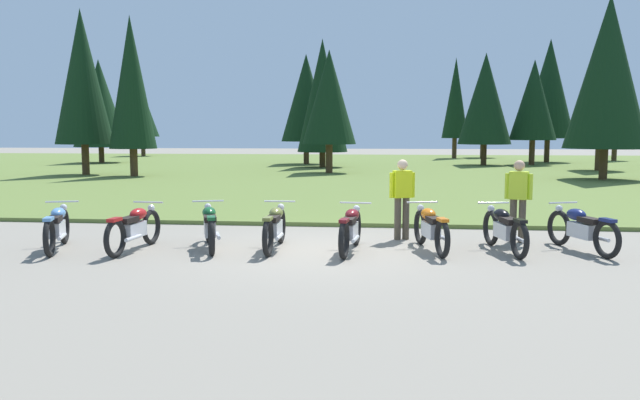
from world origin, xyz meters
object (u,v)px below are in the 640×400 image
object	(u,v)px
motorcycle_red	(134,228)
motorcycle_orange	(431,228)
rider_checking_bike	(518,196)
rider_with_back_turned	(402,194)
motorcycle_maroon	(351,229)
motorcycle_sky_blue	(57,227)
motorcycle_navy	(581,228)
motorcycle_black	(504,229)
motorcycle_british_green	(210,226)
motorcycle_olive	(275,227)

from	to	relation	value
motorcycle_red	motorcycle_orange	xyz separation A→B (m)	(5.56, 0.59, 0.00)
rider_checking_bike	rider_with_back_turned	bearing A→B (deg)	178.52
motorcycle_red	rider_checking_bike	size ratio (longest dim) A/B	1.26
motorcycle_maroon	rider_with_back_turned	xyz separation A→B (m)	(0.98, 1.47, 0.51)
motorcycle_sky_blue	motorcycle_red	xyz separation A→B (m)	(1.50, 0.07, 0.00)
motorcycle_red	motorcycle_maroon	world-z (taller)	same
motorcycle_navy	rider_checking_bike	xyz separation A→B (m)	(-0.99, 0.92, 0.51)
rider_with_back_turned	motorcycle_navy	bearing A→B (deg)	-16.39
motorcycle_maroon	motorcycle_navy	bearing A→B (deg)	6.53
rider_with_back_turned	motorcycle_black	bearing A→B (deg)	-31.97
motorcycle_orange	motorcycle_black	bearing A→B (deg)	1.43
motorcycle_british_green	rider_checking_bike	world-z (taller)	rider_checking_bike
motorcycle_olive	motorcycle_navy	bearing A→B (deg)	3.91
motorcycle_maroon	rider_with_back_turned	size ratio (longest dim) A/B	1.26
motorcycle_maroon	motorcycle_sky_blue	bearing A→B (deg)	-175.91
motorcycle_red	motorcycle_olive	bearing A→B (deg)	9.21
motorcycle_red	motorcycle_navy	size ratio (longest dim) A/B	1.05
motorcycle_maroon	motorcycle_orange	world-z (taller)	same
motorcycle_black	motorcycle_navy	bearing A→B (deg)	7.71
motorcycle_red	rider_checking_bike	distance (m)	7.60
motorcycle_british_green	rider_with_back_turned	xyz separation A→B (m)	(3.69, 1.44, 0.51)
motorcycle_sky_blue	rider_checking_bike	distance (m)	9.07
motorcycle_british_green	rider_with_back_turned	world-z (taller)	rider_with_back_turned
rider_checking_bike	rider_with_back_turned	world-z (taller)	same
rider_checking_bike	motorcycle_navy	bearing A→B (deg)	-42.87
motorcycle_sky_blue	motorcycle_black	size ratio (longest dim) A/B	0.98
motorcycle_red	motorcycle_black	world-z (taller)	same
motorcycle_red	rider_checking_bike	world-z (taller)	rider_checking_bike
motorcycle_orange	motorcycle_sky_blue	bearing A→B (deg)	-174.66
motorcycle_maroon	motorcycle_navy	size ratio (longest dim) A/B	1.05
motorcycle_orange	motorcycle_black	xyz separation A→B (m)	(1.36, 0.03, 0.00)
motorcycle_orange	motorcycle_navy	bearing A→B (deg)	4.68
motorcycle_maroon	motorcycle_orange	size ratio (longest dim) A/B	1.01
motorcycle_sky_blue	rider_with_back_turned	xyz separation A→B (m)	(6.54, 1.87, 0.51)
motorcycle_black	rider_with_back_turned	bearing A→B (deg)	148.03
rider_checking_bike	motorcycle_black	bearing A→B (deg)	-112.33
motorcycle_red	motorcycle_black	size ratio (longest dim) A/B	1.01
motorcycle_sky_blue	rider_with_back_turned	bearing A→B (deg)	15.93
motorcycle_sky_blue	motorcycle_black	distance (m)	8.45
motorcycle_black	motorcycle_navy	xyz separation A→B (m)	(1.44, 0.20, 0.00)
motorcycle_british_green	motorcycle_black	bearing A→B (deg)	2.78
motorcycle_sky_blue	motorcycle_orange	bearing A→B (deg)	5.34
motorcycle_navy	motorcycle_black	bearing A→B (deg)	-172.29
motorcycle_sky_blue	motorcycle_navy	size ratio (longest dim) A/B	1.01
motorcycle_sky_blue	motorcycle_black	xyz separation A→B (m)	(8.42, 0.69, 0.00)
motorcycle_olive	motorcycle_navy	xyz separation A→B (m)	(5.75, 0.39, 0.00)
motorcycle_british_green	motorcycle_maroon	distance (m)	2.71
motorcycle_red	motorcycle_navy	distance (m)	8.40
motorcycle_maroon	rider_with_back_turned	world-z (taller)	rider_with_back_turned
motorcycle_british_green	motorcycle_olive	xyz separation A→B (m)	(1.25, 0.07, 0.00)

